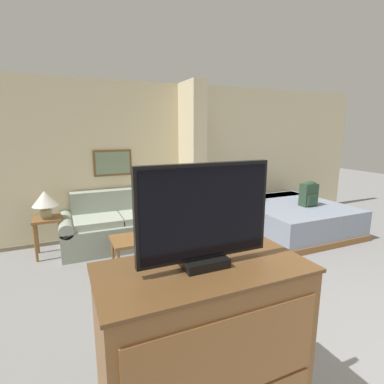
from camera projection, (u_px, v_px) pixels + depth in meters
name	position (u px, v px, depth m)	size (l,w,h in m)	color
wall_back	(191.00, 158.00, 5.58)	(7.70, 0.16, 2.60)	beige
wall_partition_pillar	(192.00, 160.00, 5.17)	(0.24, 0.66, 2.60)	beige
couch	(120.00, 226.00, 4.79)	(1.80, 0.84, 0.85)	#99A393
coffee_table	(138.00, 241.00, 3.96)	(0.68, 0.52, 0.42)	brown
side_table	(47.00, 226.00, 4.32)	(0.38, 0.38, 0.58)	brown
table_lamp	(45.00, 200.00, 4.24)	(0.35, 0.35, 0.39)	tan
tv_dresser	(204.00, 356.00, 1.71)	(1.14, 0.58, 1.11)	brown
tv	(205.00, 217.00, 1.54)	(0.73, 0.16, 0.55)	black
bed	(290.00, 217.00, 5.46)	(1.74, 1.90, 0.51)	brown
backpack	(309.00, 193.00, 5.20)	(0.28, 0.20, 0.44)	#2D4733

